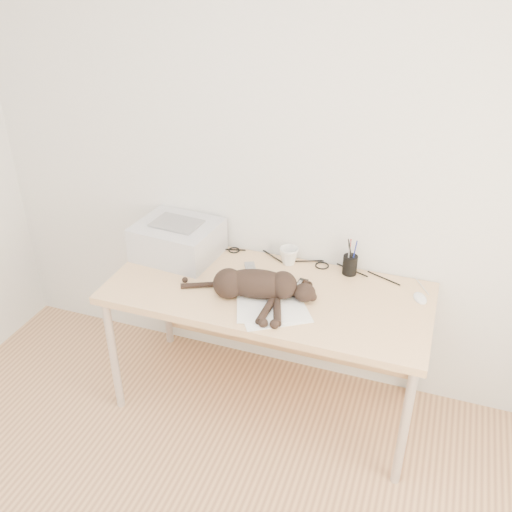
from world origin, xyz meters
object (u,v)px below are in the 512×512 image
at_px(pen_cup, 350,264).
at_px(cat, 253,286).
at_px(desk, 273,303).
at_px(printer, 178,239).
at_px(mug, 289,256).
at_px(mouse, 420,296).

bearing_deg(pen_cup, cat, -136.76).
bearing_deg(desk, printer, 171.64).
relative_size(cat, pen_cup, 3.54).
distance_m(desk, printer, 0.62).
xyz_separation_m(mug, pen_cup, (0.32, 0.01, 0.01)).
relative_size(cat, mouse, 6.71).
distance_m(cat, pen_cup, 0.54).
bearing_deg(cat, mouse, 7.62).
distance_m(cat, mouse, 0.81).
xyz_separation_m(cat, mug, (0.07, 0.36, -0.02)).
xyz_separation_m(mug, mouse, (0.70, -0.11, -0.03)).
xyz_separation_m(desk, pen_cup, (0.35, 0.20, 0.19)).
relative_size(mug, mouse, 0.99).
bearing_deg(cat, mug, 68.31).
xyz_separation_m(desk, mug, (0.02, 0.19, 0.18)).
height_order(desk, mug, mug).
distance_m(desk, cat, 0.27).
relative_size(desk, mug, 15.83).
xyz_separation_m(pen_cup, mouse, (0.37, -0.12, -0.04)).
distance_m(mug, mouse, 0.70).
bearing_deg(desk, mouse, 6.64).
xyz_separation_m(printer, pen_cup, (0.92, 0.12, -0.04)).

